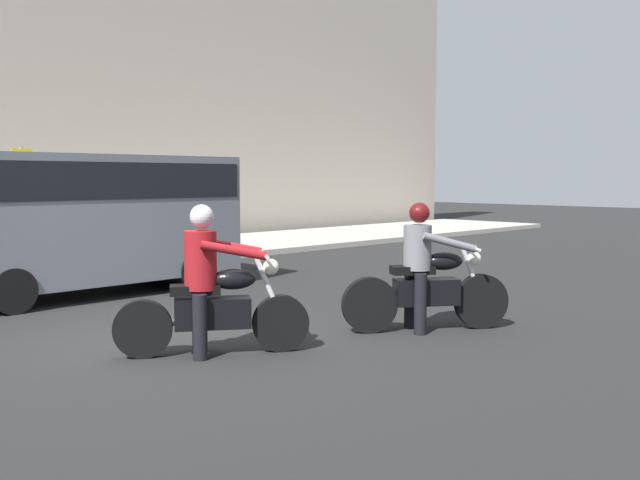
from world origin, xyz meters
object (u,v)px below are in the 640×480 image
(motorcycle_with_rider_gray, at_px, (425,278))
(parked_van_slate_gray, at_px, (84,214))
(street_sign_post, at_px, (23,192))
(motorcycle_with_rider_crimson, at_px, (211,294))

(motorcycle_with_rider_gray, height_order, parked_van_slate_gray, parked_van_slate_gray)
(parked_van_slate_gray, height_order, street_sign_post, street_sign_post)
(motorcycle_with_rider_crimson, distance_m, motorcycle_with_rider_gray, 2.70)
(motorcycle_with_rider_crimson, relative_size, street_sign_post, 0.75)
(motorcycle_with_rider_gray, height_order, street_sign_post, street_sign_post)
(motorcycle_with_rider_gray, distance_m, street_sign_post, 9.67)
(motorcycle_with_rider_gray, xyz_separation_m, parked_van_slate_gray, (-1.68, 5.49, 0.65))
(parked_van_slate_gray, bearing_deg, motorcycle_with_rider_crimson, -100.69)
(street_sign_post, bearing_deg, parked_van_slate_gray, -99.45)
(motorcycle_with_rider_crimson, relative_size, parked_van_slate_gray, 0.37)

